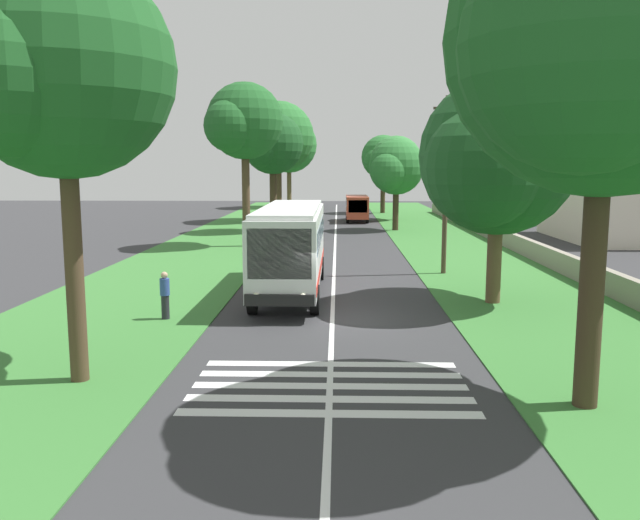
% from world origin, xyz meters
% --- Properties ---
extents(ground, '(160.00, 160.00, 0.00)m').
position_xyz_m(ground, '(0.00, 0.00, 0.00)').
color(ground, '#333335').
extents(grass_verge_left, '(120.00, 8.00, 0.04)m').
position_xyz_m(grass_verge_left, '(15.00, 8.20, 0.02)').
color(grass_verge_left, '#387533').
rests_on(grass_verge_left, ground).
extents(grass_verge_right, '(120.00, 8.00, 0.04)m').
position_xyz_m(grass_verge_right, '(15.00, -8.20, 0.02)').
color(grass_verge_right, '#387533').
rests_on(grass_verge_right, ground).
extents(centre_line, '(110.00, 0.16, 0.01)m').
position_xyz_m(centre_line, '(15.00, 0.00, 0.00)').
color(centre_line, silver).
rests_on(centre_line, ground).
extents(coach_bus, '(11.16, 2.62, 3.73)m').
position_xyz_m(coach_bus, '(4.78, 1.80, 2.15)').
color(coach_bus, white).
rests_on(coach_bus, ground).
extents(zebra_crossing, '(4.05, 6.80, 0.01)m').
position_xyz_m(zebra_crossing, '(-7.01, 0.00, 0.00)').
color(zebra_crossing, silver).
rests_on(zebra_crossing, ground).
extents(trailing_car_0, '(4.30, 1.78, 1.43)m').
position_xyz_m(trailing_car_0, '(22.95, 1.88, 0.67)').
color(trailing_car_0, '#B7A893').
rests_on(trailing_car_0, ground).
extents(trailing_car_1, '(4.30, 1.78, 1.43)m').
position_xyz_m(trailing_car_1, '(31.41, 2.01, 0.67)').
color(trailing_car_1, gray).
rests_on(trailing_car_1, ground).
extents(trailing_minibus_0, '(6.00, 2.14, 2.53)m').
position_xyz_m(trailing_minibus_0, '(41.42, -2.06, 1.55)').
color(trailing_minibus_0, '#CC4C33').
rests_on(trailing_minibus_0, ground).
extents(roadside_tree_left_0, '(6.65, 5.31, 10.34)m').
position_xyz_m(roadside_tree_left_0, '(-6.70, 6.47, 7.54)').
color(roadside_tree_left_0, '#4C3826').
rests_on(roadside_tree_left_0, grass_verge_left).
extents(roadside_tree_left_1, '(6.06, 5.08, 10.88)m').
position_xyz_m(roadside_tree_left_1, '(21.03, 6.15, 8.20)').
color(roadside_tree_left_1, '#4C3826').
rests_on(roadside_tree_left_1, grass_verge_left).
extents(roadside_tree_left_2, '(8.37, 6.89, 11.68)m').
position_xyz_m(roadside_tree_left_2, '(41.51, 5.84, 8.07)').
color(roadside_tree_left_2, '#4C3826').
rests_on(roadside_tree_left_2, grass_verge_left).
extents(roadside_tree_left_3, '(9.10, 7.26, 11.80)m').
position_xyz_m(roadside_tree_left_3, '(63.00, 6.42, 7.97)').
color(roadside_tree_left_3, brown).
rests_on(roadside_tree_left_3, grass_verge_left).
extents(roadside_tree_left_4, '(6.15, 4.98, 9.69)m').
position_xyz_m(roadside_tree_left_4, '(30.98, 5.24, 7.05)').
color(roadside_tree_left_4, '#3D2D1E').
rests_on(roadside_tree_left_4, grass_verge_left).
extents(roadside_tree_right_0, '(6.60, 5.33, 8.42)m').
position_xyz_m(roadside_tree_right_0, '(43.28, -5.82, 5.64)').
color(roadside_tree_right_0, '#3D2D1E').
rests_on(roadside_tree_right_0, grass_verge_right).
extents(roadside_tree_right_1, '(5.69, 4.63, 7.62)m').
position_xyz_m(roadside_tree_right_1, '(32.53, -4.94, 5.19)').
color(roadside_tree_right_1, '#3D2D1E').
rests_on(roadside_tree_right_1, grass_verge_right).
extents(roadside_tree_right_2, '(8.44, 6.80, 11.46)m').
position_xyz_m(roadside_tree_right_2, '(-8.22, -5.57, 7.89)').
color(roadside_tree_right_2, '#3D2D1E').
rests_on(roadside_tree_right_2, grass_verge_right).
extents(roadside_tree_right_3, '(7.57, 6.17, 8.81)m').
position_xyz_m(roadside_tree_right_3, '(2.97, -6.15, 5.60)').
color(roadside_tree_right_3, brown).
rests_on(roadside_tree_right_3, grass_verge_right).
extents(roadside_tree_right_4, '(5.87, 5.05, 8.97)m').
position_xyz_m(roadside_tree_right_4, '(53.27, -5.30, 6.33)').
color(roadside_tree_right_4, '#3D2D1E').
rests_on(roadside_tree_right_4, grass_verge_right).
extents(utility_pole, '(0.24, 1.40, 8.78)m').
position_xyz_m(utility_pole, '(10.06, -5.54, 4.57)').
color(utility_pole, '#473828').
rests_on(utility_pole, grass_verge_right).
extents(roadside_wall, '(70.00, 0.40, 1.05)m').
position_xyz_m(roadside_wall, '(20.00, -11.60, 0.56)').
color(roadside_wall, gray).
rests_on(roadside_wall, grass_verge_right).
extents(roadside_building, '(12.69, 7.31, 6.15)m').
position_xyz_m(roadside_building, '(25.88, -20.17, 3.13)').
color(roadside_building, beige).
rests_on(roadside_building, ground).
extents(pedestrian, '(0.34, 0.34, 1.69)m').
position_xyz_m(pedestrian, '(-0.18, 5.91, 0.91)').
color(pedestrian, '#26262D').
rests_on(pedestrian, grass_verge_left).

